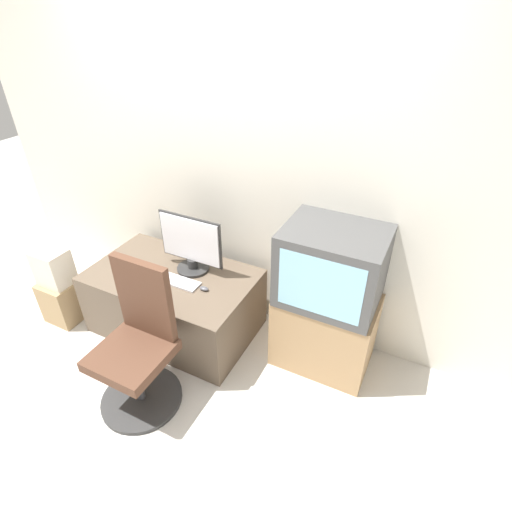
{
  "coord_description": "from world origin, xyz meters",
  "views": [
    {
      "loc": [
        1.37,
        -0.98,
        2.22
      ],
      "look_at": [
        0.37,
        1.01,
        0.76
      ],
      "focal_mm": 28.0,
      "sensor_mm": 36.0,
      "label": 1
    }
  ],
  "objects_px": {
    "keyboard": "(176,281)",
    "cardboard_box_lower": "(64,300)",
    "office_chair": "(139,350)",
    "main_monitor": "(191,245)",
    "crt_tv": "(333,265)",
    "mouse": "(204,289)"
  },
  "relations": [
    {
      "from": "keyboard",
      "to": "cardboard_box_lower",
      "type": "bearing_deg",
      "value": -164.86
    },
    {
      "from": "office_chair",
      "to": "cardboard_box_lower",
      "type": "bearing_deg",
      "value": 163.97
    },
    {
      "from": "main_monitor",
      "to": "crt_tv",
      "type": "bearing_deg",
      "value": 4.46
    },
    {
      "from": "keyboard",
      "to": "office_chair",
      "type": "height_order",
      "value": "office_chair"
    },
    {
      "from": "keyboard",
      "to": "mouse",
      "type": "distance_m",
      "value": 0.23
    },
    {
      "from": "keyboard",
      "to": "crt_tv",
      "type": "height_order",
      "value": "crt_tv"
    },
    {
      "from": "keyboard",
      "to": "cardboard_box_lower",
      "type": "relative_size",
      "value": 1.03
    },
    {
      "from": "keyboard",
      "to": "mouse",
      "type": "bearing_deg",
      "value": 1.67
    },
    {
      "from": "office_chair",
      "to": "cardboard_box_lower",
      "type": "height_order",
      "value": "office_chair"
    },
    {
      "from": "keyboard",
      "to": "mouse",
      "type": "xyz_separation_m",
      "value": [
        0.23,
        0.01,
        0.01
      ]
    },
    {
      "from": "mouse",
      "to": "office_chair",
      "type": "bearing_deg",
      "value": -101.25
    },
    {
      "from": "office_chair",
      "to": "cardboard_box_lower",
      "type": "xyz_separation_m",
      "value": [
        -1.07,
        0.31,
        -0.23
      ]
    },
    {
      "from": "crt_tv",
      "to": "main_monitor",
      "type": "bearing_deg",
      "value": -175.54
    },
    {
      "from": "cardboard_box_lower",
      "to": "crt_tv",
      "type": "bearing_deg",
      "value": 14.71
    },
    {
      "from": "mouse",
      "to": "cardboard_box_lower",
      "type": "relative_size",
      "value": 0.19
    },
    {
      "from": "main_monitor",
      "to": "office_chair",
      "type": "height_order",
      "value": "office_chair"
    },
    {
      "from": "crt_tv",
      "to": "office_chair",
      "type": "distance_m",
      "value": 1.3
    },
    {
      "from": "keyboard",
      "to": "crt_tv",
      "type": "bearing_deg",
      "value": 14.31
    },
    {
      "from": "crt_tv",
      "to": "office_chair",
      "type": "xyz_separation_m",
      "value": [
        -0.92,
        -0.83,
        -0.4
      ]
    },
    {
      "from": "keyboard",
      "to": "crt_tv",
      "type": "xyz_separation_m",
      "value": [
        1.04,
        0.27,
        0.29
      ]
    },
    {
      "from": "keyboard",
      "to": "mouse",
      "type": "height_order",
      "value": "mouse"
    },
    {
      "from": "crt_tv",
      "to": "office_chair",
      "type": "height_order",
      "value": "crt_tv"
    }
  ]
}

